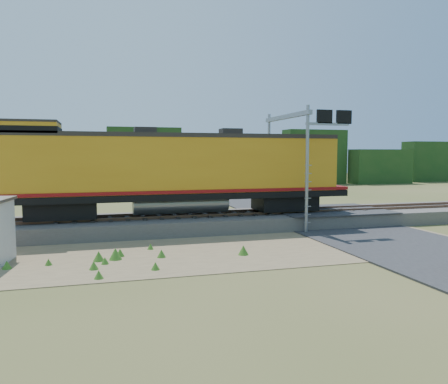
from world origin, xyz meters
name	(u,v)px	position (x,y,z in m)	size (l,w,h in m)	color
ground	(256,250)	(0.00, 0.00, 0.00)	(140.00, 140.00, 0.00)	#475123
ballast	(221,221)	(0.00, 6.00, 0.40)	(70.00, 5.00, 0.80)	slate
rails	(221,213)	(0.00, 6.00, 0.88)	(70.00, 1.54, 0.16)	brown
dirt_shoulder	(211,250)	(-2.00, 0.50, 0.01)	(26.00, 8.00, 0.03)	#8C7754
road	(379,237)	(7.00, 0.74, 0.09)	(7.00, 66.00, 0.86)	#38383A
tree_line_north	(155,164)	(0.00, 38.00, 3.07)	(130.00, 3.00, 6.50)	#1A3E16
weed_clumps	(180,254)	(-3.50, 0.10, 0.00)	(15.00, 6.20, 0.56)	#3C7320
locomotive	(176,170)	(-2.66, 6.00, 3.46)	(19.64, 2.99, 5.07)	black
signal_gantry	(296,139)	(4.43, 5.34, 5.24)	(2.76, 6.20, 6.97)	gray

